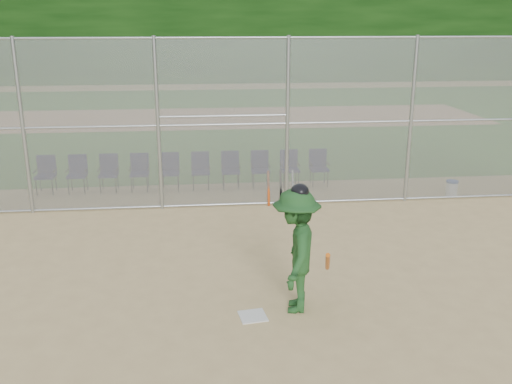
{
  "coord_description": "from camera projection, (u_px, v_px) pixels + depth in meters",
  "views": [
    {
      "loc": [
        -1.1,
        -8.11,
        4.34
      ],
      "look_at": [
        0.0,
        2.5,
        1.1
      ],
      "focal_mm": 40.0,
      "sensor_mm": 36.0,
      "label": 1
    }
  ],
  "objects": [
    {
      "name": "chair_9",
      "position": [
        319.0,
        168.0,
        15.42
      ],
      "size": [
        0.54,
        0.52,
        0.96
      ],
      "primitive_type": null,
      "color": "#11103D",
      "rests_on": "ground"
    },
    {
      "name": "spare_bats",
      "position": [
        281.0,
        188.0,
        13.84
      ],
      "size": [
        0.66,
        0.31,
        0.84
      ],
      "color": "#D84C14",
      "rests_on": "ground"
    },
    {
      "name": "chair_1",
      "position": [
        77.0,
        174.0,
        14.79
      ],
      "size": [
        0.54,
        0.52,
        0.96
      ],
      "primitive_type": null,
      "color": "#11103D",
      "rests_on": "ground"
    },
    {
      "name": "chair_8",
      "position": [
        290.0,
        169.0,
        15.35
      ],
      "size": [
        0.54,
        0.52,
        0.96
      ],
      "primitive_type": null,
      "color": "#11103D",
      "rests_on": "ground"
    },
    {
      "name": "batter_at_plate",
      "position": [
        296.0,
        250.0,
        8.64
      ],
      "size": [
        1.01,
        1.45,
        2.04
      ],
      "color": "#1E4B1F",
      "rests_on": "ground"
    },
    {
      "name": "ground",
      "position": [
        272.0,
        303.0,
        9.09
      ],
      "size": [
        100.0,
        100.0,
        0.0
      ],
      "primitive_type": "plane",
      "color": "tan",
      "rests_on": "ground"
    },
    {
      "name": "chair_7",
      "position": [
        260.0,
        170.0,
        15.27
      ],
      "size": [
        0.54,
        0.52,
        0.96
      ],
      "primitive_type": null,
      "color": "#11103D",
      "rests_on": "ground"
    },
    {
      "name": "chair_4",
      "position": [
        170.0,
        172.0,
        15.03
      ],
      "size": [
        0.54,
        0.52,
        0.96
      ],
      "primitive_type": null,
      "color": "#11103D",
      "rests_on": "ground"
    },
    {
      "name": "dirt_patch_far",
      "position": [
        221.0,
        118.0,
        26.22
      ],
      "size": [
        24.0,
        24.0,
        0.0
      ],
      "primitive_type": "plane",
      "color": "tan",
      "rests_on": "ground"
    },
    {
      "name": "backstop_fence",
      "position": [
        245.0,
        121.0,
        13.25
      ],
      "size": [
        16.09,
        0.09,
        4.0
      ],
      "color": "gray",
      "rests_on": "ground"
    },
    {
      "name": "chair_2",
      "position": [
        108.0,
        174.0,
        14.87
      ],
      "size": [
        0.54,
        0.52,
        0.96
      ],
      "primitive_type": null,
      "color": "#11103D",
      "rests_on": "ground"
    },
    {
      "name": "chair_0",
      "position": [
        45.0,
        175.0,
        14.71
      ],
      "size": [
        0.54,
        0.52,
        0.96
      ],
      "primitive_type": null,
      "color": "#11103D",
      "rests_on": "ground"
    },
    {
      "name": "chair_5",
      "position": [
        201.0,
        171.0,
        15.11
      ],
      "size": [
        0.54,
        0.52,
        0.96
      ],
      "primitive_type": null,
      "color": "#11103D",
      "rests_on": "ground"
    },
    {
      "name": "chair_3",
      "position": [
        139.0,
        173.0,
        14.95
      ],
      "size": [
        0.54,
        0.52,
        0.96
      ],
      "primitive_type": null,
      "color": "#11103D",
      "rests_on": "ground"
    },
    {
      "name": "chair_6",
      "position": [
        231.0,
        170.0,
        15.19
      ],
      "size": [
        0.54,
        0.52,
        0.96
      ],
      "primitive_type": null,
      "color": "#11103D",
      "rests_on": "ground"
    },
    {
      "name": "water_cooler",
      "position": [
        452.0,
        188.0,
        14.62
      ],
      "size": [
        0.31,
        0.31,
        0.39
      ],
      "color": "white",
      "rests_on": "ground"
    },
    {
      "name": "grass_strip",
      "position": [
        221.0,
        118.0,
        26.22
      ],
      "size": [
        100.0,
        100.0,
        0.0
      ],
      "primitive_type": "plane",
      "color": "#295E1C",
      "rests_on": "ground"
    },
    {
      "name": "home_plate",
      "position": [
        253.0,
        316.0,
        8.67
      ],
      "size": [
        0.45,
        0.45,
        0.02
      ],
      "primitive_type": "cube",
      "rotation": [
        0.0,
        0.0,
        0.14
      ],
      "color": "silver",
      "rests_on": "ground"
    }
  ]
}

